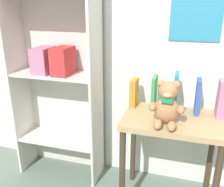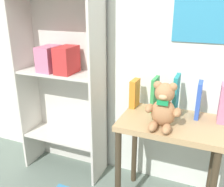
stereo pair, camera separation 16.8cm
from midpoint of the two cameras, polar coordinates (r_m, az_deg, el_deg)
wall_back at (r=1.76m, az=11.11°, el=16.70°), size 4.80×0.07×2.50m
bookshelf_side at (r=1.92m, az=-14.95°, el=7.20°), size 0.66×0.28×1.69m
display_table at (r=1.65m, az=10.55°, el=-9.29°), size 0.62×0.41×0.66m
teddy_bear at (r=1.46m, az=9.29°, el=-2.62°), size 0.21×0.19×0.27m
book_standing_orange at (r=1.72m, az=2.26°, el=0.20°), size 0.04×0.12×0.19m
book_standing_green at (r=1.69m, az=6.83°, el=0.20°), size 0.03×0.13×0.22m
book_standing_teal at (r=1.65m, az=11.52°, el=0.11°), size 0.02×0.15×0.26m
book_standing_blue at (r=1.66m, az=16.29°, el=-0.74°), size 0.03×0.12×0.23m
book_standing_pink at (r=1.66m, az=21.09°, el=-1.17°), size 0.04×0.12×0.23m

